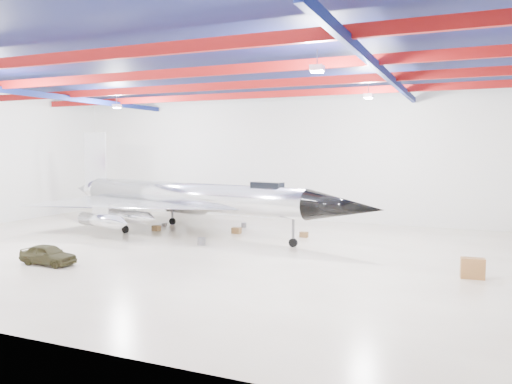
% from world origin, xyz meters
% --- Properties ---
extents(floor, '(40.00, 40.00, 0.00)m').
position_xyz_m(floor, '(0.00, 0.00, 0.00)').
color(floor, '#B9A993').
rests_on(floor, ground).
extents(wall_back, '(40.00, 0.00, 40.00)m').
position_xyz_m(wall_back, '(0.00, 15.00, 5.50)').
color(wall_back, silver).
rests_on(wall_back, floor).
extents(ceiling, '(40.00, 40.00, 0.00)m').
position_xyz_m(ceiling, '(0.00, 0.00, 11.00)').
color(ceiling, '#0A0F38').
rests_on(ceiling, wall_back).
extents(ceiling_structure, '(39.50, 29.50, 1.08)m').
position_xyz_m(ceiling_structure, '(0.00, 0.00, 10.32)').
color(ceiling_structure, maroon).
rests_on(ceiling_structure, ceiling).
extents(jet_aircraft, '(27.82, 18.85, 7.65)m').
position_xyz_m(jet_aircraft, '(-2.95, 4.90, 2.51)').
color(jet_aircraft, silver).
rests_on(jet_aircraft, floor).
extents(jeep, '(3.26, 1.32, 1.11)m').
position_xyz_m(jeep, '(-4.81, -6.69, 0.55)').
color(jeep, '#333019').
rests_on(jeep, floor).
extents(desk, '(1.15, 0.66, 1.01)m').
position_xyz_m(desk, '(16.43, -0.89, 0.50)').
color(desk, brown).
rests_on(desk, floor).
extents(crate_ply, '(0.65, 0.55, 0.40)m').
position_xyz_m(crate_ply, '(-5.77, 5.01, 0.20)').
color(crate_ply, olive).
rests_on(crate_ply, floor).
extents(engine_drum, '(0.56, 0.56, 0.48)m').
position_xyz_m(engine_drum, '(0.20, 1.38, 0.24)').
color(engine_drum, '#59595B').
rests_on(engine_drum, floor).
extents(parts_bin, '(0.56, 0.46, 0.39)m').
position_xyz_m(parts_bin, '(5.50, 6.75, 0.19)').
color(parts_bin, olive).
rests_on(parts_bin, floor).
extents(crate_small, '(0.35, 0.28, 0.24)m').
position_xyz_m(crate_small, '(-6.53, 7.25, 0.12)').
color(crate_small, '#59595B').
rests_on(crate_small, floor).
extents(oil_barrel, '(0.64, 0.52, 0.44)m').
position_xyz_m(oil_barrel, '(0.40, 6.32, 0.22)').
color(oil_barrel, olive).
rests_on(oil_barrel, floor).
extents(spares_box, '(0.50, 0.50, 0.37)m').
position_xyz_m(spares_box, '(-0.27, 9.14, 0.19)').
color(spares_box, '#59595B').
rests_on(spares_box, floor).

